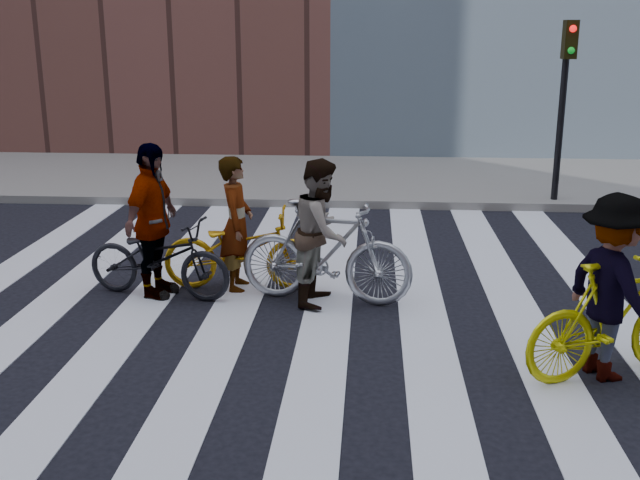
# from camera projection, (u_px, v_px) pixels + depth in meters

# --- Properties ---
(ground) EXTENTS (100.00, 100.00, 0.00)m
(ground) POSITION_uv_depth(u_px,v_px,m) (283.00, 305.00, 8.94)
(ground) COLOR black
(ground) RESTS_ON ground
(sidewalk_far) EXTENTS (100.00, 5.00, 0.15)m
(sidewalk_far) POSITION_uv_depth(u_px,v_px,m) (323.00, 178.00, 16.12)
(sidewalk_far) COLOR slate
(sidewalk_far) RESTS_ON ground
(zebra_crosswalk) EXTENTS (8.25, 10.00, 0.01)m
(zebra_crosswalk) POSITION_uv_depth(u_px,v_px,m) (283.00, 304.00, 8.94)
(zebra_crosswalk) COLOR silver
(zebra_crosswalk) RESTS_ON ground
(traffic_signal) EXTENTS (0.22, 0.42, 3.33)m
(traffic_signal) POSITION_uv_depth(u_px,v_px,m) (565.00, 82.00, 13.14)
(traffic_signal) COLOR black
(traffic_signal) RESTS_ON ground
(bike_yellow_left) EXTENTS (1.98, 0.74, 1.03)m
(bike_yellow_left) POSITION_uv_depth(u_px,v_px,m) (241.00, 249.00, 9.36)
(bike_yellow_left) COLOR #DA9B0C
(bike_yellow_left) RESTS_ON ground
(bike_silver_mid) EXTENTS (2.15, 0.93, 1.25)m
(bike_silver_mid) POSITION_uv_depth(u_px,v_px,m) (326.00, 252.00, 8.87)
(bike_silver_mid) COLOR #A4A7AE
(bike_silver_mid) RESTS_ON ground
(bike_yellow_right) EXTENTS (1.97, 1.23, 1.15)m
(bike_yellow_right) POSITION_uv_depth(u_px,v_px,m) (615.00, 319.00, 6.96)
(bike_yellow_right) COLOR #CCC90B
(bike_yellow_right) RESTS_ON ground
(bike_dark_rear) EXTENTS (1.96, 1.03, 0.98)m
(bike_dark_rear) POSITION_uv_depth(u_px,v_px,m) (159.00, 258.00, 9.10)
(bike_dark_rear) COLOR black
(bike_dark_rear) RESTS_ON ground
(rider_left) EXTENTS (0.42, 0.63, 1.69)m
(rider_left) POSITION_uv_depth(u_px,v_px,m) (237.00, 224.00, 9.28)
(rider_left) COLOR slate
(rider_left) RESTS_ON ground
(rider_mid) EXTENTS (0.79, 0.95, 1.74)m
(rider_mid) POSITION_uv_depth(u_px,v_px,m) (322.00, 232.00, 8.81)
(rider_mid) COLOR slate
(rider_mid) RESTS_ON ground
(rider_right) EXTENTS (1.04, 1.30, 1.76)m
(rider_right) POSITION_uv_depth(u_px,v_px,m) (613.00, 288.00, 6.88)
(rider_right) COLOR slate
(rider_right) RESTS_ON ground
(rider_rear) EXTENTS (0.69, 1.18, 1.89)m
(rider_rear) POSITION_uv_depth(u_px,v_px,m) (152.00, 221.00, 8.98)
(rider_rear) COLOR slate
(rider_rear) RESTS_ON ground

